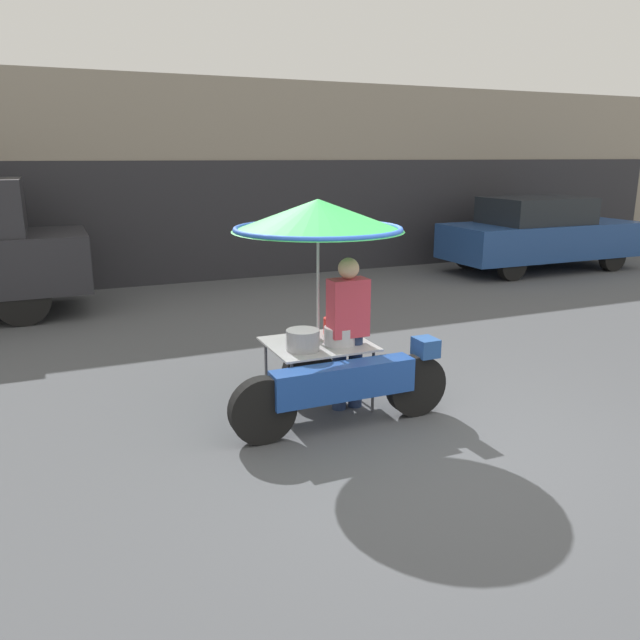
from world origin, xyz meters
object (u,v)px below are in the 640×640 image
object	(u,v)px
potted_plant	(580,240)
parked_car	(540,234)
vendor_motorcycle_cart	(322,258)
vendor_person	(348,326)

from	to	relation	value
potted_plant	parked_car	bearing A→B (deg)	-156.04
vendor_motorcycle_cart	parked_car	xyz separation A→B (m)	(7.60, 5.36, -0.73)
vendor_motorcycle_cart	parked_car	size ratio (longest dim) A/B	0.49
vendor_person	potted_plant	xyz separation A→B (m)	(9.57, 6.42, -0.40)
vendor_motorcycle_cart	potted_plant	xyz separation A→B (m)	(9.81, 6.35, -1.09)
vendor_person	parked_car	world-z (taller)	parked_car
vendor_motorcycle_cart	vendor_person	world-z (taller)	vendor_motorcycle_cart
parked_car	potted_plant	distance (m)	2.45
vendor_motorcycle_cart	vendor_person	bearing A→B (deg)	-18.21
vendor_motorcycle_cart	potted_plant	world-z (taller)	vendor_motorcycle_cart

